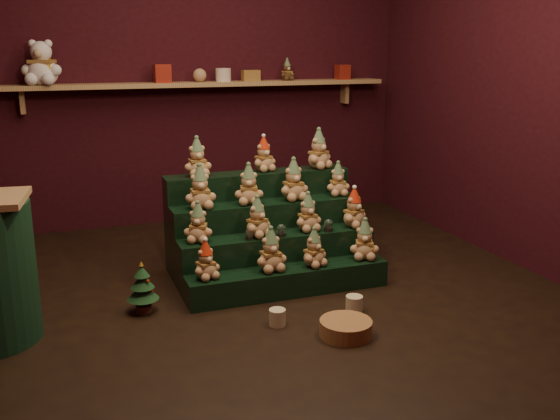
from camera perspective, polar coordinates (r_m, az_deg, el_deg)
name	(u,v)px	position (r m, az deg, el deg)	size (l,w,h in m)	color
ground	(266,292)	(4.31, -1.28, -7.48)	(4.00, 4.00, 0.00)	black
back_wall	(194,72)	(5.98, -7.86, 12.38)	(4.00, 0.10, 2.80)	black
front_wall	(464,118)	(2.17, 16.46, 8.08)	(4.00, 0.10, 2.80)	black
right_wall	(528,79)	(5.04, 21.70, 11.10)	(0.10, 4.00, 2.80)	black
back_shelf	(199,85)	(5.81, -7.44, 11.28)	(3.60, 0.26, 0.24)	tan
riser_tier_front	(289,281)	(4.25, 0.79, -6.50)	(1.40, 0.22, 0.18)	black
riser_tier_midfront	(278,258)	(4.42, -0.23, -4.44)	(1.40, 0.22, 0.36)	black
riser_tier_midback	(267,238)	(4.58, -1.16, -2.53)	(1.40, 0.22, 0.54)	black
riser_tier_back	(258,218)	(4.76, -2.03, -0.76)	(1.40, 0.22, 0.72)	black
teddy_0	(206,260)	(4.03, -6.80, -4.57)	(0.18, 0.16, 0.25)	tan
teddy_1	(271,250)	(4.13, -0.85, -3.65)	(0.21, 0.19, 0.29)	tan
teddy_2	(314,248)	(4.23, 3.11, -3.46)	(0.19, 0.17, 0.26)	tan
teddy_3	(365,239)	(4.41, 7.74, -2.67)	(0.20, 0.18, 0.29)	tan
teddy_4	(198,222)	(4.19, -7.50, -1.14)	(0.19, 0.17, 0.27)	tan
teddy_5	(257,217)	(4.27, -2.09, -0.64)	(0.20, 0.18, 0.28)	tan
teddy_6	(308,212)	(4.41, 2.56, -0.20)	(0.19, 0.17, 0.27)	tan
teddy_7	(354,208)	(4.53, 6.78, 0.19)	(0.20, 0.18, 0.28)	tan
teddy_8	(200,187)	(4.33, -7.34, 2.09)	(0.22, 0.19, 0.30)	tan
teddy_9	(249,184)	(4.43, -2.87, 2.35)	(0.20, 0.18, 0.29)	tan
teddy_10	(293,180)	(4.54, 1.24, 2.78)	(0.22, 0.19, 0.30)	tan
teddy_11	(338,179)	(4.71, 5.31, 2.83)	(0.18, 0.16, 0.25)	tan
teddy_12	(197,157)	(4.53, -7.59, 4.80)	(0.20, 0.18, 0.28)	tan
teddy_13	(264,154)	(4.69, -1.50, 5.12)	(0.18, 0.16, 0.26)	tan
teddy_14	(319,149)	(4.81, 3.55, 5.58)	(0.21, 0.19, 0.30)	tan
snow_globe_a	(249,234)	(4.23, -2.82, -2.21)	(0.06, 0.06, 0.08)	black
snow_globe_b	(281,230)	(4.29, 0.12, -1.86)	(0.06, 0.06, 0.09)	black
snow_globe_c	(328,225)	(4.42, 4.44, -1.39)	(0.07, 0.07, 0.09)	black
mini_christmas_tree	(143,288)	(4.03, -12.46, -6.94)	(0.20, 0.20, 0.34)	#462319
mug_left	(277,317)	(3.80, -0.25, -9.79)	(0.10, 0.10, 0.10)	beige
mug_right	(354,304)	(4.00, 6.79, -8.55)	(0.11, 0.11, 0.11)	beige
wicker_basket	(346,328)	(3.70, 6.03, -10.70)	(0.31, 0.31, 0.10)	#A97044
white_bear	(41,57)	(5.62, -20.98, 12.96)	(0.33, 0.30, 0.46)	white
brown_bear	(287,70)	(6.01, 0.66, 12.70)	(0.14, 0.13, 0.20)	#472E17
gift_tin_red_a	(162,73)	(5.72, -10.71, 12.16)	(0.14, 0.14, 0.16)	maroon
gift_tin_cream	(223,75)	(5.84, -5.21, 12.20)	(0.14, 0.14, 0.12)	beige
gift_tin_red_b	(343,72)	(6.25, 5.74, 12.44)	(0.12, 0.12, 0.14)	maroon
shelf_plush_ball	(200,75)	(5.78, -7.35, 12.12)	(0.12, 0.12, 0.12)	tan
scarf_gift_box	(251,76)	(5.91, -2.69, 12.18)	(0.16, 0.10, 0.10)	#C55A1B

